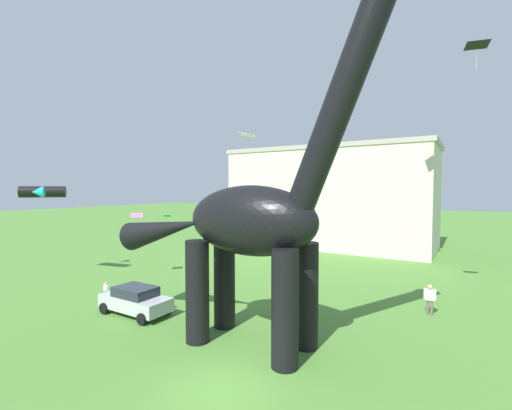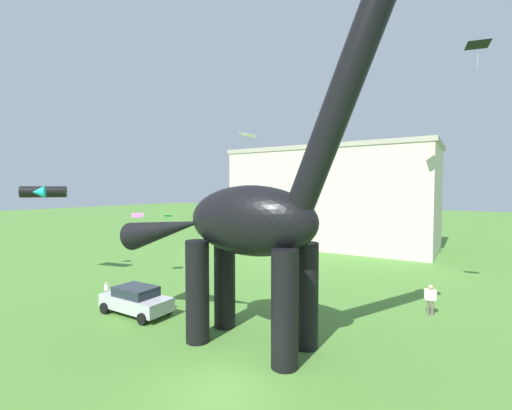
{
  "view_description": "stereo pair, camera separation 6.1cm",
  "coord_description": "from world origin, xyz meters",
  "px_view_note": "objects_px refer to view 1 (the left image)",
  "views": [
    {
      "loc": [
        7.26,
        -9.46,
        7.0
      ],
      "look_at": [
        -0.82,
        3.71,
        6.29
      ],
      "focal_mm": 24.58,
      "sensor_mm": 36.0,
      "label": 1
    },
    {
      "loc": [
        7.31,
        -9.43,
        7.0
      ],
      "look_at": [
        -0.82,
        3.71,
        6.29
      ],
      "focal_mm": 24.58,
      "sensor_mm": 36.0,
      "label": 2
    }
  ],
  "objects_px": {
    "parked_sedan_left": "(136,300)",
    "kite_mid_right": "(167,216)",
    "kite_apex": "(241,189)",
    "kite_far_left": "(42,192)",
    "kite_far_right": "(247,135)",
    "dinosaur_sculpture": "(249,220)",
    "person_watching_child": "(430,297)",
    "person_strolling_adult": "(106,289)",
    "kite_drifting": "(477,45)",
    "kite_near_high": "(430,146)",
    "kite_high_right": "(137,215)"
  },
  "relations": [
    {
      "from": "person_strolling_adult",
      "to": "kite_far_right",
      "type": "height_order",
      "value": "kite_far_right"
    },
    {
      "from": "parked_sedan_left",
      "to": "kite_drifting",
      "type": "xyz_separation_m",
      "value": [
        15.91,
        8.78,
        13.61
      ]
    },
    {
      "from": "kite_near_high",
      "to": "kite_far_left",
      "type": "xyz_separation_m",
      "value": [
        -16.99,
        -24.9,
        -4.02
      ]
    },
    {
      "from": "person_watching_child",
      "to": "kite_near_high",
      "type": "distance_m",
      "value": 17.06
    },
    {
      "from": "dinosaur_sculpture",
      "to": "parked_sedan_left",
      "type": "xyz_separation_m",
      "value": [
        -7.44,
        -0.16,
        -4.79
      ]
    },
    {
      "from": "kite_drifting",
      "to": "dinosaur_sculpture",
      "type": "bearing_deg",
      "value": -134.51
    },
    {
      "from": "kite_far_right",
      "to": "person_strolling_adult",
      "type": "bearing_deg",
      "value": -132.64
    },
    {
      "from": "kite_far_right",
      "to": "kite_near_high",
      "type": "distance_m",
      "value": 17.81
    },
    {
      "from": "person_strolling_adult",
      "to": "kite_far_left",
      "type": "distance_m",
      "value": 7.06
    },
    {
      "from": "kite_apex",
      "to": "person_watching_child",
      "type": "bearing_deg",
      "value": -32.55
    },
    {
      "from": "kite_far_right",
      "to": "kite_mid_right",
      "type": "relative_size",
      "value": 2.14
    },
    {
      "from": "parked_sedan_left",
      "to": "kite_mid_right",
      "type": "relative_size",
      "value": 4.98
    },
    {
      "from": "person_watching_child",
      "to": "kite_mid_right",
      "type": "xyz_separation_m",
      "value": [
        -23.46,
        3.2,
        3.35
      ]
    },
    {
      "from": "kite_high_right",
      "to": "kite_mid_right",
      "type": "bearing_deg",
      "value": 116.96
    },
    {
      "from": "parked_sedan_left",
      "to": "person_watching_child",
      "type": "height_order",
      "value": "person_watching_child"
    },
    {
      "from": "dinosaur_sculpture",
      "to": "kite_far_left",
      "type": "height_order",
      "value": "dinosaur_sculpture"
    },
    {
      "from": "kite_drifting",
      "to": "kite_far_right",
      "type": "bearing_deg",
      "value": -174.9
    },
    {
      "from": "person_strolling_adult",
      "to": "kite_mid_right",
      "type": "xyz_separation_m",
      "value": [
        -5.72,
        10.84,
        3.71
      ]
    },
    {
      "from": "kite_apex",
      "to": "kite_far_right",
      "type": "bearing_deg",
      "value": -54.68
    },
    {
      "from": "kite_high_right",
      "to": "kite_apex",
      "type": "xyz_separation_m",
      "value": [
        -1.77,
        17.14,
        1.99
      ]
    },
    {
      "from": "kite_high_right",
      "to": "kite_drifting",
      "type": "xyz_separation_m",
      "value": [
        22.15,
        3.44,
        9.46
      ]
    },
    {
      "from": "person_watching_child",
      "to": "kite_drifting",
      "type": "height_order",
      "value": "kite_drifting"
    },
    {
      "from": "person_strolling_adult",
      "to": "kite_mid_right",
      "type": "height_order",
      "value": "kite_mid_right"
    },
    {
      "from": "kite_high_right",
      "to": "kite_drifting",
      "type": "height_order",
      "value": "kite_drifting"
    },
    {
      "from": "kite_apex",
      "to": "kite_far_left",
      "type": "bearing_deg",
      "value": -81.83
    },
    {
      "from": "kite_far_left",
      "to": "person_strolling_adult",
      "type": "bearing_deg",
      "value": 78.58
    },
    {
      "from": "person_strolling_adult",
      "to": "kite_mid_right",
      "type": "distance_m",
      "value": 12.81
    },
    {
      "from": "person_strolling_adult",
      "to": "kite_far_left",
      "type": "height_order",
      "value": "kite_far_left"
    },
    {
      "from": "kite_far_right",
      "to": "kite_near_high",
      "type": "height_order",
      "value": "kite_near_high"
    },
    {
      "from": "kite_far_left",
      "to": "kite_apex",
      "type": "relative_size",
      "value": 0.88
    },
    {
      "from": "person_watching_child",
      "to": "kite_high_right",
      "type": "height_order",
      "value": "kite_high_right"
    },
    {
      "from": "parked_sedan_left",
      "to": "kite_mid_right",
      "type": "xyz_separation_m",
      "value": [
        -9.44,
        11.63,
        3.58
      ]
    },
    {
      "from": "kite_drifting",
      "to": "person_strolling_adult",
      "type": "bearing_deg",
      "value": -157.84
    },
    {
      "from": "kite_near_high",
      "to": "kite_mid_right",
      "type": "height_order",
      "value": "kite_near_high"
    },
    {
      "from": "person_strolling_adult",
      "to": "kite_far_left",
      "type": "xyz_separation_m",
      "value": [
        -0.68,
        -3.39,
        6.16
      ]
    },
    {
      "from": "dinosaur_sculpture",
      "to": "kite_far_left",
      "type": "relative_size",
      "value": 6.55
    },
    {
      "from": "kite_apex",
      "to": "kite_near_high",
      "type": "bearing_deg",
      "value": -0.51
    },
    {
      "from": "kite_far_right",
      "to": "kite_drifting",
      "type": "distance_m",
      "value": 13.92
    },
    {
      "from": "kite_near_high",
      "to": "kite_drifting",
      "type": "relative_size",
      "value": 0.97
    },
    {
      "from": "kite_far_left",
      "to": "kite_apex",
      "type": "xyz_separation_m",
      "value": [
        -3.6,
        25.08,
        0.12
      ]
    },
    {
      "from": "person_strolling_adult",
      "to": "kite_far_right",
      "type": "bearing_deg",
      "value": 70.13
    },
    {
      "from": "kite_far_right",
      "to": "kite_apex",
      "type": "bearing_deg",
      "value": 125.32
    },
    {
      "from": "person_watching_child",
      "to": "kite_mid_right",
      "type": "height_order",
      "value": "kite_mid_right"
    },
    {
      "from": "person_watching_child",
      "to": "kite_far_left",
      "type": "bearing_deg",
      "value": 136.6
    },
    {
      "from": "person_watching_child",
      "to": "kite_far_left",
      "type": "relative_size",
      "value": 0.72
    },
    {
      "from": "kite_mid_right",
      "to": "kite_drifting",
      "type": "relative_size",
      "value": 0.63
    },
    {
      "from": "person_strolling_adult",
      "to": "kite_apex",
      "type": "bearing_deg",
      "value": 123.95
    },
    {
      "from": "kite_apex",
      "to": "kite_high_right",
      "type": "bearing_deg",
      "value": -84.12
    },
    {
      "from": "person_strolling_adult",
      "to": "person_watching_child",
      "type": "relative_size",
      "value": 0.65
    },
    {
      "from": "parked_sedan_left",
      "to": "kite_far_left",
      "type": "xyz_separation_m",
      "value": [
        -4.41,
        -2.6,
        6.03
      ]
    }
  ]
}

